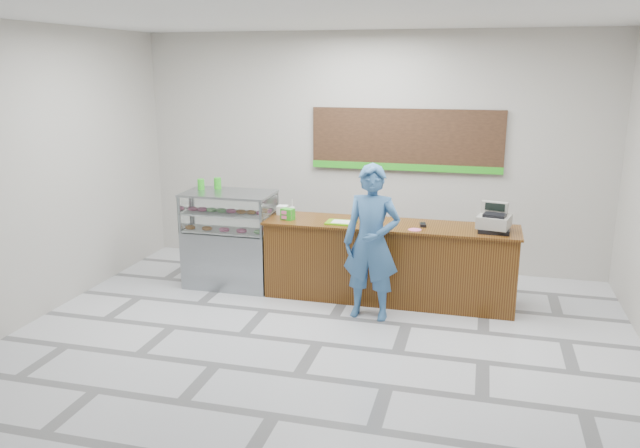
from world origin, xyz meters
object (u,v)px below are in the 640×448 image
(display_case, at_px, (230,238))
(serving_tray, at_px, (341,222))
(sales_counter, at_px, (389,262))
(cash_register, at_px, (494,221))
(customer, at_px, (372,243))

(display_case, xyz_separation_m, serving_tray, (1.61, -0.13, 0.36))
(sales_counter, height_order, display_case, display_case)
(display_case, xyz_separation_m, cash_register, (3.50, -0.04, 0.48))
(sales_counter, relative_size, customer, 1.72)
(display_case, relative_size, customer, 0.70)
(cash_register, bearing_deg, customer, -145.18)
(display_case, relative_size, serving_tray, 3.47)
(sales_counter, height_order, serving_tray, serving_tray)
(sales_counter, relative_size, serving_tray, 8.49)
(display_case, bearing_deg, serving_tray, -4.53)
(sales_counter, xyz_separation_m, display_case, (-2.22, -0.00, 0.16))
(serving_tray, height_order, customer, customer)
(cash_register, bearing_deg, sales_counter, -169.75)
(customer, bearing_deg, cash_register, 27.15)
(serving_tray, bearing_deg, cash_register, 3.92)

